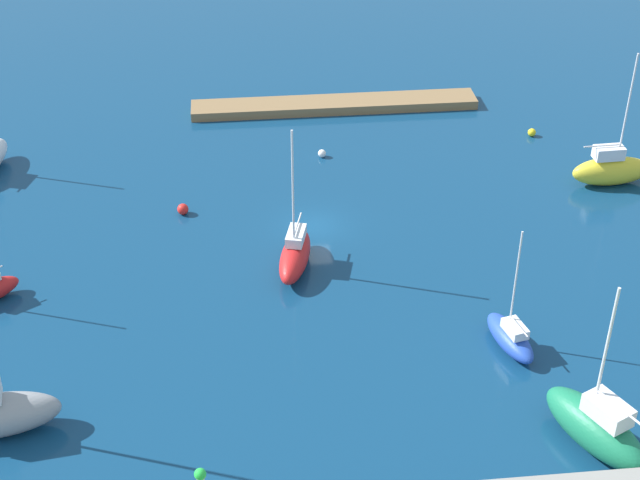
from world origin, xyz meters
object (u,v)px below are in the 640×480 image
Objects in this scene: pier_dock at (334,105)px; sailboat_yellow_off_beacon at (611,169)px; sailboat_red_along_channel at (295,254)px; mooring_buoy_yellow at (532,132)px; sailboat_blue_lone_north at (510,337)px; mooring_buoy_white at (322,153)px; sailboat_green_mid_basin at (596,426)px; mooring_buoy_red at (183,209)px.

pier_dock is 25.27m from sailboat_yellow_off_beacon.
sailboat_red_along_channel reaches higher than mooring_buoy_yellow.
pier_dock is 37.25× the size of mooring_buoy_yellow.
sailboat_blue_lone_north reaches higher than mooring_buoy_yellow.
sailboat_green_mid_basin is at bearing 107.95° from mooring_buoy_white.
sailboat_yellow_off_beacon is at bearing -48.65° from sailboat_blue_lone_north.
mooring_buoy_red is 1.27× the size of mooring_buoy_white.
mooring_buoy_yellow is (-21.67, -17.54, -0.76)m from sailboat_red_along_channel.
mooring_buoy_yellow is at bearing -37.54° from sailboat_green_mid_basin.
sailboat_green_mid_basin is at bearing 101.68° from pier_dock.
sailboat_blue_lone_north is (13.10, 18.58, -0.51)m from sailboat_yellow_off_beacon.
sailboat_blue_lone_north is at bearing 66.11° from sailboat_red_along_channel.
sailboat_green_mid_basin is at bearing 78.41° from mooring_buoy_yellow.
pier_dock is 34.96m from sailboat_blue_lone_north.
sailboat_yellow_off_beacon is 16.34× the size of mooring_buoy_white.
sailboat_yellow_off_beacon is at bearing 123.97° from sailboat_red_along_channel.
sailboat_yellow_off_beacon reaches higher than sailboat_green_mid_basin.
sailboat_yellow_off_beacon is 1.32× the size of sailboat_blue_lone_north.
sailboat_yellow_off_beacon reaches higher than sailboat_blue_lone_north.
sailboat_red_along_channel is at bearing 77.35° from pier_dock.
sailboat_green_mid_basin reaches higher than mooring_buoy_yellow.
sailboat_green_mid_basin is 8.69m from sailboat_blue_lone_north.
sailboat_green_mid_basin is 0.94× the size of sailboat_yellow_off_beacon.
sailboat_green_mid_basin is 14.67× the size of mooring_buoy_yellow.
mooring_buoy_red is (32.98, 1.13, -0.90)m from sailboat_yellow_off_beacon.
mooring_buoy_red is (22.07, -25.84, -0.96)m from sailboat_green_mid_basin.
sailboat_yellow_off_beacon is 15.62× the size of mooring_buoy_yellow.
sailboat_yellow_off_beacon reaches higher than mooring_buoy_red.
sailboat_red_along_channel is 0.98× the size of sailboat_yellow_off_beacon.
sailboat_red_along_channel is 1.30× the size of sailboat_blue_lone_north.
sailboat_red_along_channel reaches higher than pier_dock.
mooring_buoy_yellow is at bearing 156.20° from pier_dock.
sailboat_red_along_channel is at bearing 134.66° from mooring_buoy_red.
sailboat_green_mid_basin reaches higher than mooring_buoy_red.
mooring_buoy_yellow is (-7.30, -35.60, -1.03)m from sailboat_green_mid_basin.
pier_dock is 43.62m from sailboat_green_mid_basin.
sailboat_blue_lone_north is 28.82m from mooring_buoy_yellow.
mooring_buoy_red is 13.63m from mooring_buoy_white.
sailboat_green_mid_basin is at bearing -178.85° from sailboat_blue_lone_north.
mooring_buoy_yellow is at bearing -32.69° from sailboat_blue_lone_north.
sailboat_red_along_channel is at bearing 77.51° from mooring_buoy_white.
sailboat_blue_lone_north is at bearing -127.46° from sailboat_yellow_off_beacon.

